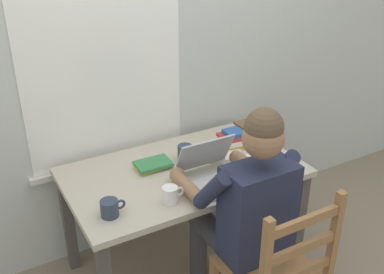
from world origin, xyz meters
TOP-DOWN VIEW (x-y plane):
  - ground_plane at (0.00, 0.00)m, footprint 8.00×8.00m
  - back_wall at (-0.00, 0.46)m, footprint 6.00×0.08m
  - desk at (0.00, 0.00)m, footprint 1.31×0.77m
  - seated_person at (0.10, -0.46)m, footprint 0.50×0.60m
  - laptop at (0.09, -0.18)m, footprint 0.33×0.33m
  - computer_mouse at (0.34, -0.25)m, footprint 0.06×0.10m
  - coffee_mug_white at (-0.21, -0.25)m, footprint 0.12×0.08m
  - coffee_mug_dark at (0.06, 0.09)m, footprint 0.13×0.09m
  - coffee_mug_spare at (-0.51, -0.21)m, footprint 0.12×0.09m
  - book_stack_main at (0.42, 0.10)m, footprint 0.21×0.16m
  - book_stack_side at (-0.14, 0.11)m, footprint 0.21×0.15m
  - paper_pile_near_laptop at (0.34, -0.11)m, footprint 0.27×0.17m
  - paper_pile_back_corner at (0.29, 0.03)m, footprint 0.27×0.25m

SIDE VIEW (x-z plane):
  - ground_plane at x=0.00m, z-range 0.00..0.00m
  - desk at x=0.00m, z-range 0.26..0.96m
  - seated_person at x=0.10m, z-range 0.07..1.33m
  - paper_pile_near_laptop at x=0.34m, z-range 0.70..0.71m
  - paper_pile_back_corner at x=0.29m, z-range 0.70..0.71m
  - computer_mouse at x=0.34m, z-range 0.70..0.74m
  - book_stack_side at x=-0.14m, z-range 0.70..0.74m
  - coffee_mug_spare at x=-0.51m, z-range 0.70..0.79m
  - coffee_mug_white at x=-0.21m, z-range 0.70..0.79m
  - coffee_mug_dark at x=0.06m, z-range 0.70..0.80m
  - laptop at x=0.09m, z-range 0.64..0.86m
  - book_stack_main at x=0.42m, z-range 0.70..0.81m
  - back_wall at x=0.00m, z-range 0.00..2.60m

